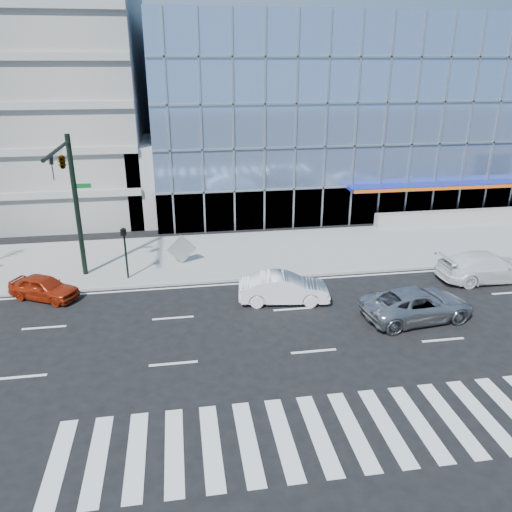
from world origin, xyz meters
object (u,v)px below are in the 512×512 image
Objects in this scene: ped_signal_post at (125,245)px; white_sedan at (284,288)px; traffic_signal at (67,177)px; red_sedan at (44,287)px; white_suv at (487,267)px; silver_suv at (417,304)px; tilted_panel at (182,249)px.

ped_signal_post is 0.65× the size of white_sedan.
white_sedan is (10.70, -3.66, -5.40)m from traffic_signal.
traffic_signal is at bearing -24.01° from red_sedan.
white_suv reaches higher than red_sedan.
ped_signal_post is 15.82m from silver_suv.
white_suv is at bearing -78.32° from white_sedan.
white_sedan is (-6.00, 2.80, 0.01)m from silver_suv.
silver_suv is 19.06m from red_sedan.
silver_suv is 1.17× the size of white_sedan.
silver_suv is at bearing -21.15° from traffic_signal.
silver_suv reaches higher than red_sedan.
ped_signal_post reaches higher than white_suv.
traffic_signal is at bearing 78.50° from white_sedan.
red_sedan is (-18.35, 5.16, -0.12)m from silver_suv.
tilted_panel is (7.26, 3.48, 0.43)m from red_sedan.
tilted_panel reaches higher than silver_suv.
white_sedan is at bearing -18.91° from traffic_signal.
silver_suv is 1.45× the size of red_sedan.
white_suv is (20.20, -3.14, -1.32)m from ped_signal_post.
red_sedan is at bearing 86.13° from white_suv.
red_sedan is at bearing 67.29° from silver_suv.
traffic_signal is 1.47× the size of silver_suv.
ped_signal_post is 9.25m from white_sedan.
traffic_signal is 7.88m from tilted_panel.
ped_signal_post is 0.80× the size of red_sedan.
white_sedan is 12.57m from red_sedan.
ped_signal_post reaches higher than tilted_panel.
white_sedan is at bearing 57.99° from silver_suv.
white_sedan is at bearing -54.92° from tilted_panel.
silver_suv is at bearing -107.58° from white_sedan.
red_sedan is at bearing -141.66° from traffic_signal.
traffic_signal is 23.48m from white_suv.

